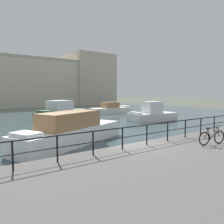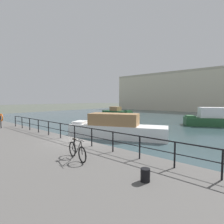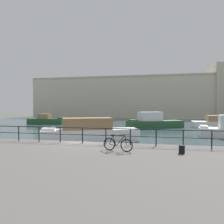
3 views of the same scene
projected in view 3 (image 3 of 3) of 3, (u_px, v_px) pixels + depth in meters
ground_plane at (82, 154)px, 15.08m from camera, size 240.00×240.00×0.00m
water_basin at (131, 122)px, 44.61m from camera, size 80.00×60.00×0.01m
quay_promenade at (27, 178)px, 8.72m from camera, size 56.00×13.00×0.92m
harbor_building at (158, 98)px, 65.09m from camera, size 65.30×16.63×14.83m
moored_small_launch at (46, 120)px, 40.95m from camera, size 7.26×2.48×1.98m
moored_green_narrowboat at (217, 123)px, 34.14m from camera, size 7.66×2.88×1.94m
moored_red_daysailer at (89, 132)px, 20.32m from camera, size 9.42×5.75×2.31m
moored_blue_motorboat at (153, 122)px, 33.66m from camera, size 9.23×6.57×2.54m
quay_railing at (82, 132)px, 14.24m from camera, size 19.66×0.07×1.08m
parked_bicycle at (118, 144)px, 11.75m from camera, size 1.74×0.45×0.98m
mooring_bollard at (182, 149)px, 11.20m from camera, size 0.32×0.32×0.44m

